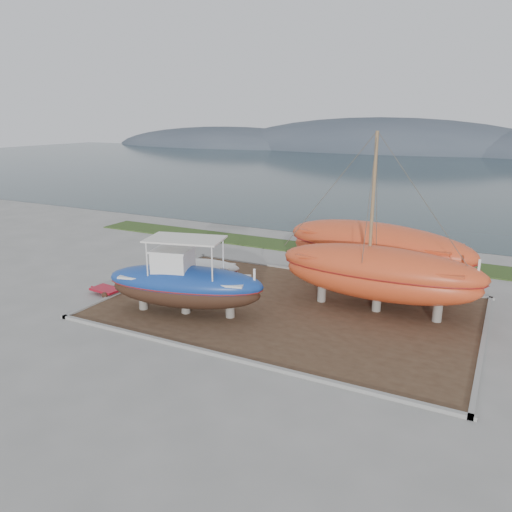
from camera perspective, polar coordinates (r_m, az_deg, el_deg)
The scene contains 11 objects.
ground at distance 22.24m, azimuth -0.49°, elevation -9.43°, with size 140.00×140.00×0.00m, color gray.
dirt_patch at distance 25.54m, azimuth 3.70°, elevation -5.95°, with size 18.00×12.00×0.06m, color #422D1E.
curb_frame at distance 25.53m, azimuth 3.70°, elevation -5.86°, with size 18.60×12.60×0.15m, color gray, non-canonical shape.
grass_strip at distance 35.86m, azimuth 11.08°, elevation 0.23°, with size 44.00×3.00×0.08m, color #284219.
sea at distance 88.81m, azimuth 21.23°, elevation 8.61°, with size 260.00×100.00×0.04m, color #182D31, non-canonical shape.
mountain_ridge at distance 143.43m, azimuth 23.82°, elevation 10.69°, with size 200.00×36.00×20.00m, color #333D49, non-canonical shape.
blue_caique at distance 24.42m, azimuth -8.16°, elevation -2.30°, with size 7.88×2.46×3.80m, color navy, non-canonical shape.
white_dinghy at distance 29.52m, azimuth -5.58°, elevation -1.65°, with size 4.04×1.52×1.21m, color silver, non-canonical shape.
orange_sailboat at distance 24.54m, azimuth 14.20°, elevation 3.43°, with size 10.02×2.95×8.73m, color #CB441F, non-canonical shape.
orange_bare_hull at distance 28.62m, azimuth 13.51°, elevation -0.09°, with size 11.00×3.30×3.61m, color #CB441F, non-canonical shape.
red_trailer at distance 28.65m, azimuth -16.75°, elevation -3.86°, with size 2.41×1.20×0.34m, color #AF1325, non-canonical shape.
Camera 1 is at (9.36, -17.81, 9.47)m, focal length 35.00 mm.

